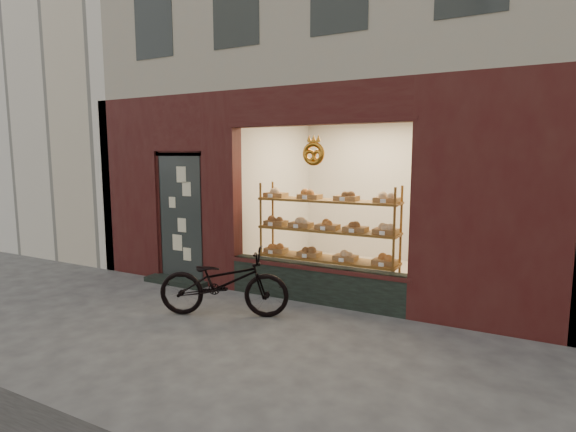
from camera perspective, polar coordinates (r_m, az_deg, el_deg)
The scene contains 4 objects.
ground at distance 5.25m, azimuth -11.27°, elevation -16.33°, with size 90.00×90.00×0.00m, color #3F3F3F.
neighbor_left at distance 15.83m, azimuth -26.95°, elevation 15.46°, with size 12.00×7.00×9.00m, color silver.
display_shelf at distance 6.89m, azimuth 5.01°, elevation -2.88°, with size 2.20×0.45×1.70m.
bicycle at distance 6.08m, azimuth -8.17°, elevation -8.33°, with size 0.61×1.74×0.91m, color black.
Camera 1 is at (3.06, -3.70, 2.12)m, focal length 28.00 mm.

